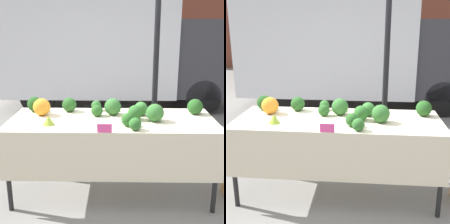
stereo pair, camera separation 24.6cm
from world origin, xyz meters
TOP-DOWN VIEW (x-y plane):
  - ground_plane at (0.00, 0.00)m, footprint 40.00×40.00m
  - building_facade at (0.00, 9.87)m, footprint 16.00×0.60m
  - tent_pole at (0.54, 0.67)m, footprint 0.07×0.07m
  - parked_truck at (-0.07, 4.04)m, footprint 5.21×2.05m
  - market_table at (0.00, -0.07)m, footprint 2.24×0.88m
  - orange_cauliflower at (-0.79, 0.13)m, footprint 0.19×0.19m
  - romanesco_head at (-0.65, -0.21)m, footprint 0.12×0.12m
  - broccoli_head_0 at (-0.51, 0.29)m, footprint 0.17×0.17m
  - broccoli_head_1 at (0.46, -0.07)m, footprint 0.19×0.19m
  - broccoli_head_2 at (0.17, -0.23)m, footprint 0.14×0.14m
  - broccoli_head_3 at (0.01, 0.16)m, footprint 0.19×0.19m
  - broccoli_head_4 at (0.32, 0.15)m, footprint 0.16×0.16m
  - broccoli_head_5 at (-0.20, 0.35)m, footprint 0.12×0.12m
  - broccoli_head_6 at (-0.03, 0.32)m, footprint 0.11×0.11m
  - broccoli_head_7 at (0.23, -0.35)m, footprint 0.13×0.13m
  - broccoli_head_8 at (-0.92, 0.29)m, footprint 0.17×0.17m
  - broccoli_head_9 at (0.25, -0.02)m, footprint 0.16×0.16m
  - broccoli_head_10 at (-0.17, 0.11)m, footprint 0.13×0.13m
  - broccoli_head_11 at (0.95, 0.21)m, footprint 0.18×0.18m
  - price_sign at (-0.06, -0.43)m, footprint 0.14×0.01m

SIDE VIEW (x-z plane):
  - ground_plane at x=0.00m, z-range 0.00..0.00m
  - market_table at x=0.00m, z-range 0.34..1.24m
  - price_sign at x=-0.06m, z-range 0.89..0.98m
  - romanesco_head at x=-0.65m, z-range 0.89..0.99m
  - broccoli_head_6 at x=-0.03m, z-range 0.89..1.01m
  - broccoli_head_5 at x=-0.20m, z-range 0.89..1.01m
  - broccoli_head_7 at x=0.23m, z-range 0.89..1.02m
  - broccoli_head_10 at x=-0.17m, z-range 0.89..1.02m
  - broccoli_head_2 at x=0.17m, z-range 0.89..1.03m
  - broccoli_head_4 at x=0.32m, z-range 0.89..1.05m
  - broccoli_head_9 at x=0.25m, z-range 0.89..1.05m
  - broccoli_head_0 at x=-0.51m, z-range 0.89..1.06m
  - broccoli_head_8 at x=-0.92m, z-range 0.89..1.07m
  - broccoli_head_11 at x=0.95m, z-range 0.89..1.07m
  - broccoli_head_3 at x=0.01m, z-range 0.89..1.08m
  - broccoli_head_1 at x=0.46m, z-range 0.89..1.08m
  - orange_cauliflower at x=-0.79m, z-range 0.89..1.09m
  - tent_pole at x=0.54m, z-range 0.00..2.57m
  - parked_truck at x=-0.07m, z-range 0.08..2.67m
  - building_facade at x=0.00m, z-range 0.00..5.16m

